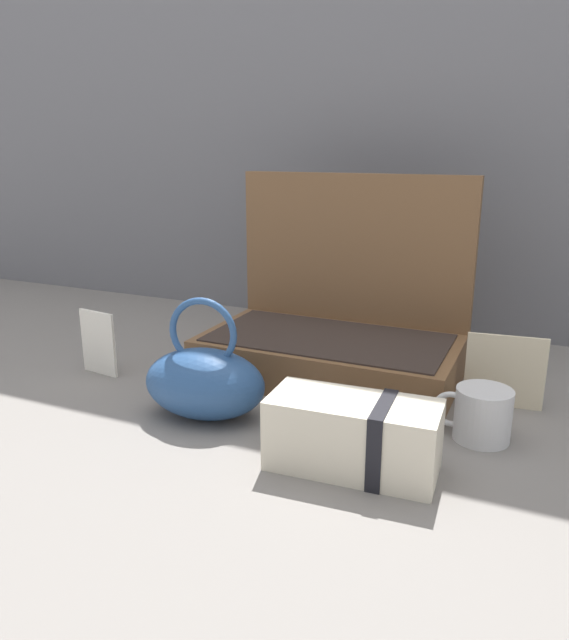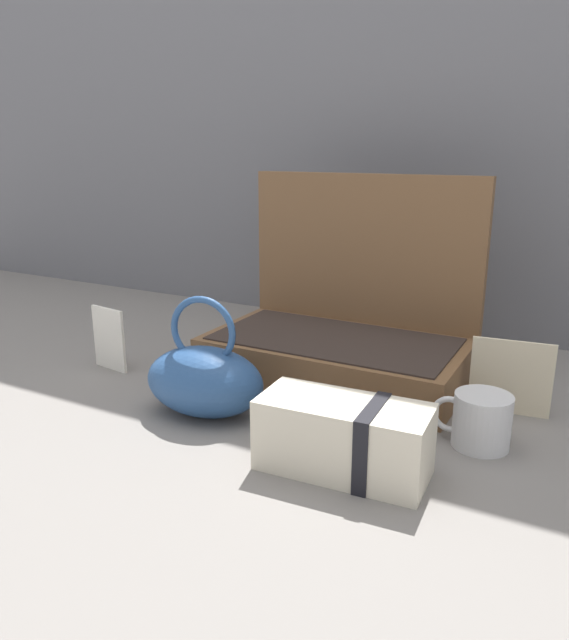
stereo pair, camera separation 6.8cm
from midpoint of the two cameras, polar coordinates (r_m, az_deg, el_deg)
The scene contains 8 objects.
ground_plane at distance 1.06m, azimuth 1.71°, elevation -8.02°, with size 6.00×6.00×0.00m, color slate.
back_wall at distance 1.53m, azimuth 12.88°, elevation 25.85°, with size 3.20×0.06×1.40m, color slate.
open_suitcase at distance 1.18m, azimuth 7.20°, elevation -1.02°, with size 0.48×0.28×0.38m.
teal_pouch_handbag at distance 1.00m, azimuth -5.60°, elevation -5.59°, with size 0.22×0.16×0.20m.
cream_toiletry_bag at distance 0.84m, azimuth 8.11°, elevation -10.93°, with size 0.24×0.12×0.11m.
coffee_mug at distance 0.96m, azimuth 19.91°, elevation -8.90°, with size 0.12×0.08×0.08m.
info_card_left at distance 1.24m, azimuth -14.69°, elevation -1.74°, with size 0.09×0.01×0.13m, color white.
poster_card_right at distance 1.08m, azimuth 22.23°, elevation -5.03°, with size 0.13×0.01×0.13m, color beige.
Camera 2 is at (0.46, -0.85, 0.43)m, focal length 34.01 mm.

